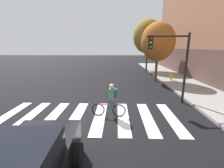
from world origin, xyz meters
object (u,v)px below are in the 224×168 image
(traffic_light_near, at_px, (173,57))
(street_tree_near, at_px, (158,42))
(fire_hydrant, at_px, (171,77))
(street_tree_mid, at_px, (148,36))
(cyclist, at_px, (111,100))

(traffic_light_near, bearing_deg, street_tree_near, 83.40)
(fire_hydrant, bearing_deg, traffic_light_near, -110.19)
(street_tree_near, relative_size, street_tree_mid, 0.81)
(traffic_light_near, xyz_separation_m, fire_hydrant, (2.24, 6.09, -2.33))
(traffic_light_near, bearing_deg, fire_hydrant, 69.81)
(traffic_light_near, distance_m, fire_hydrant, 6.89)
(fire_hydrant, relative_size, street_tree_mid, 0.11)
(street_tree_near, height_order, street_tree_mid, street_tree_mid)
(cyclist, height_order, street_tree_mid, street_tree_mid)
(traffic_light_near, xyz_separation_m, street_tree_near, (0.73, 6.32, 1.04))
(cyclist, bearing_deg, traffic_light_near, 29.88)
(fire_hydrant, distance_m, street_tree_mid, 8.23)
(cyclist, distance_m, street_tree_mid, 16.21)
(cyclist, xyz_separation_m, traffic_light_near, (3.53, 2.03, 2.02))
(street_tree_near, xyz_separation_m, street_tree_mid, (0.29, 6.69, 0.93))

